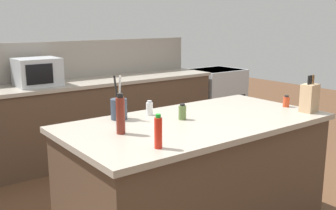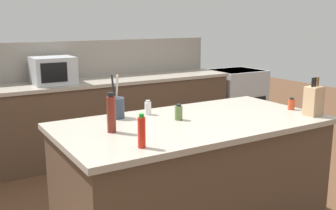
% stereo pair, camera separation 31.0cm
% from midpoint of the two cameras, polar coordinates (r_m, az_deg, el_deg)
% --- Properties ---
extents(back_counter_run, '(3.19, 0.66, 0.94)m').
position_cam_midpoint_polar(back_counter_run, '(4.94, -12.09, -1.84)').
color(back_counter_run, '#4C3828').
rests_on(back_counter_run, ground_plane).
extents(wall_backsplash, '(3.15, 0.03, 0.46)m').
position_cam_midpoint_polar(wall_backsplash, '(5.10, -13.96, 6.50)').
color(wall_backsplash, gray).
rests_on(wall_backsplash, back_counter_run).
extents(kitchen_island, '(1.95, 1.01, 0.94)m').
position_cam_midpoint_polar(kitchen_island, '(2.99, 1.11, -10.94)').
color(kitchen_island, '#4C3828').
rests_on(kitchen_island, ground_plane).
extents(range_oven, '(0.76, 0.65, 0.92)m').
position_cam_midpoint_polar(range_oven, '(6.04, 5.46, 0.90)').
color(range_oven, '#ADB2B7').
rests_on(range_oven, ground_plane).
extents(microwave, '(0.46, 0.39, 0.30)m').
position_cam_midpoint_polar(microwave, '(4.58, -20.31, 4.50)').
color(microwave, '#ADB2B7').
rests_on(microwave, back_counter_run).
extents(knife_block, '(0.14, 0.11, 0.29)m').
position_cam_midpoint_polar(knife_block, '(3.21, 17.30, 0.99)').
color(knife_block, tan).
rests_on(knife_block, kitchen_island).
extents(utensil_crock, '(0.12, 0.12, 0.32)m').
position_cam_midpoint_polar(utensil_crock, '(2.89, -10.21, -0.48)').
color(utensil_crock, '#333D4C').
rests_on(utensil_crock, kitchen_island).
extents(vinegar_bottle, '(0.06, 0.06, 0.26)m').
position_cam_midpoint_polar(vinegar_bottle, '(2.51, -10.44, -1.47)').
color(vinegar_bottle, maroon).
rests_on(vinegar_bottle, kitchen_island).
extents(spice_jar_oregano, '(0.06, 0.06, 0.12)m').
position_cam_midpoint_polar(spice_jar_oregano, '(2.84, -1.02, -1.09)').
color(spice_jar_oregano, '#567038').
rests_on(spice_jar_oregano, kitchen_island).
extents(salt_shaker, '(0.05, 0.05, 0.11)m').
position_cam_midpoint_polar(salt_shaker, '(2.98, -5.68, -0.52)').
color(salt_shaker, silver).
rests_on(salt_shaker, kitchen_island).
extents(spice_jar_paprika, '(0.05, 0.05, 0.10)m').
position_cam_midpoint_polar(spice_jar_paprika, '(3.36, 14.29, 0.47)').
color(spice_jar_paprika, '#B73D1E').
rests_on(spice_jar_paprika, kitchen_island).
extents(hot_sauce_bottle, '(0.05, 0.05, 0.20)m').
position_cam_midpoint_polar(hot_sauce_bottle, '(2.20, -5.47, -4.02)').
color(hot_sauce_bottle, red).
rests_on(hot_sauce_bottle, kitchen_island).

